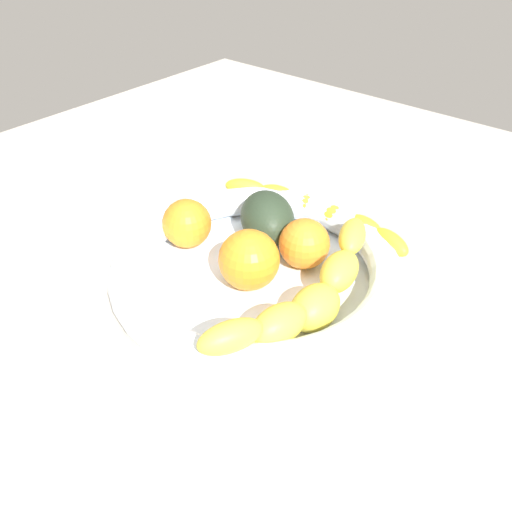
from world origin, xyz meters
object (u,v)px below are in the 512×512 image
object	(u,v)px
fruit_bowl	(256,271)
orange_front	(250,260)
orange_mid_right	(304,244)
banana_draped_right	(318,212)
banana_draped_left	(309,295)
orange_mid_left	(187,223)
avocado_dark	(267,218)

from	to	relation	value
fruit_bowl	orange_front	bearing A→B (deg)	94.66
fruit_bowl	orange_mid_right	world-z (taller)	orange_mid_right
banana_draped_right	banana_draped_left	bearing A→B (deg)	121.65
orange_mid_right	banana_draped_right	bearing A→B (deg)	-66.30
fruit_bowl	orange_front	size ratio (longest dim) A/B	4.80
orange_mid_left	orange_mid_right	distance (cm)	13.44
banana_draped_right	orange_mid_left	distance (cm)	15.44
fruit_bowl	banana_draped_right	size ratio (longest dim) A/B	1.19
avocado_dark	orange_mid_left	bearing A→B (deg)	46.61
orange_mid_left	orange_front	bearing A→B (deg)	173.81
banana_draped_right	orange_mid_left	bearing A→B (deg)	53.11
orange_front	avocado_dark	world-z (taller)	orange_front
fruit_bowl	orange_mid_right	size ratio (longest dim) A/B	5.50
orange_front	orange_mid_left	distance (cm)	10.26
fruit_bowl	orange_mid_right	xyz separation A→B (cm)	(-2.26, -5.28, 1.72)
orange_mid_left	fruit_bowl	bearing A→B (deg)	179.89
orange_front	orange_mid_left	xyz separation A→B (cm)	(10.19, -1.11, -0.36)
banana_draped_left	orange_front	size ratio (longest dim) A/B	4.05
banana_draped_left	banana_draped_right	xyz separation A→B (cm)	(8.68, -14.09, -0.95)
banana_draped_left	orange_mid_right	size ratio (longest dim) A/B	4.64
banana_draped_left	orange_mid_right	world-z (taller)	banana_draped_left
orange_mid_left	avocado_dark	bearing A→B (deg)	-133.39
fruit_bowl	banana_draped_right	world-z (taller)	banana_draped_right
banana_draped_left	orange_mid_right	distance (cm)	8.97
banana_draped_left	orange_mid_right	xyz separation A→B (cm)	(5.58, -7.01, -0.40)
orange_front	avocado_dark	distance (cm)	8.66
fruit_bowl	avocado_dark	bearing A→B (deg)	-59.47
banana_draped_left	orange_mid_left	world-z (taller)	banana_draped_left
banana_draped_left	banana_draped_right	size ratio (longest dim) A/B	1.00
banana_draped_left	orange_front	distance (cm)	7.78
orange_mid_left	orange_mid_right	size ratio (longest dim) A/B	1.01
orange_front	orange_mid_left	bearing A→B (deg)	-6.19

